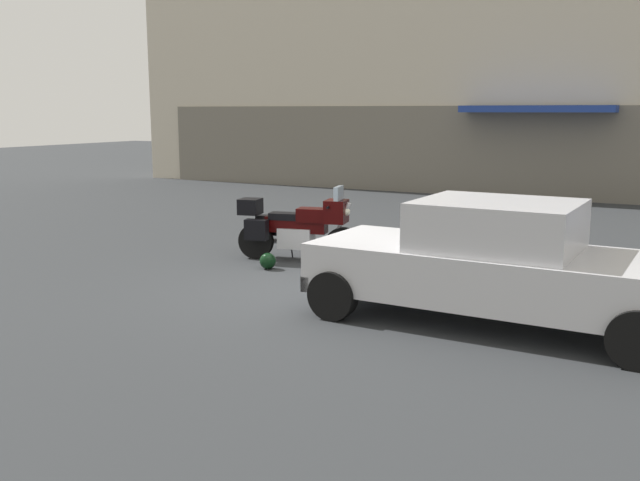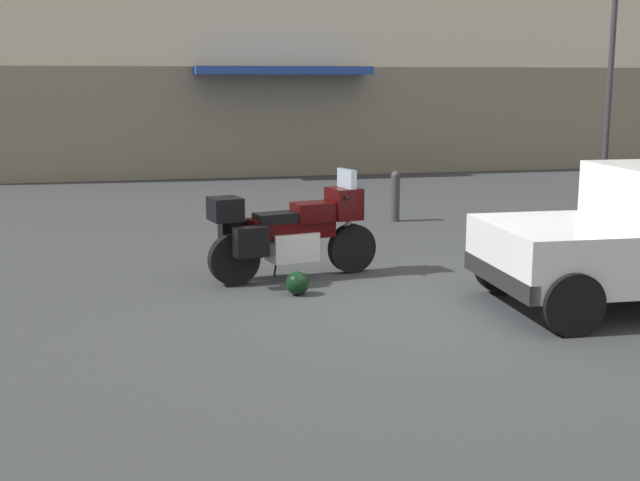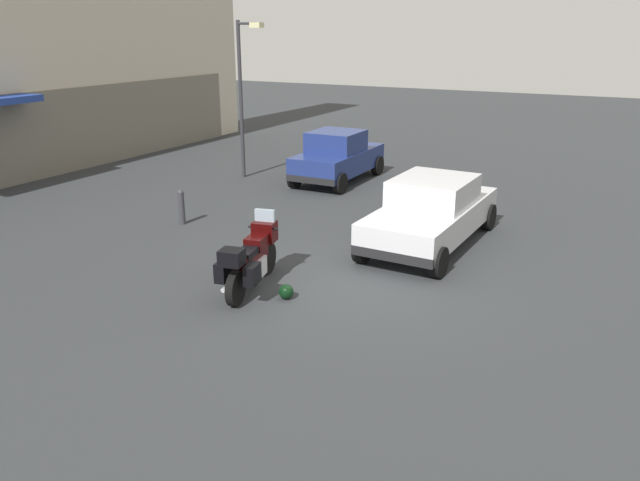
{
  "view_description": "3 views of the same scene",
  "coord_description": "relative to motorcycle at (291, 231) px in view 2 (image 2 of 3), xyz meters",
  "views": [
    {
      "loc": [
        4.95,
        -9.22,
        2.64
      ],
      "look_at": [
        -0.06,
        0.26,
        0.69
      ],
      "focal_mm": 40.02,
      "sensor_mm": 36.0,
      "label": 1
    },
    {
      "loc": [
        -3.23,
        -8.54,
        2.49
      ],
      "look_at": [
        -1.16,
        0.46,
        0.71
      ],
      "focal_mm": 47.05,
      "sensor_mm": 36.0,
      "label": 2
    },
    {
      "loc": [
        -10.3,
        -4.66,
        4.71
      ],
      "look_at": [
        -0.39,
        0.61,
        0.87
      ],
      "focal_mm": 34.89,
      "sensor_mm": 36.0,
      "label": 3
    }
  ],
  "objects": [
    {
      "name": "ground_plane",
      "position": [
        1.26,
        -1.61,
        -0.62
      ],
      "size": [
        80.0,
        80.0,
        0.0
      ],
      "primitive_type": "plane",
      "color": "#2D3033"
    },
    {
      "name": "helmet",
      "position": [
        -0.09,
        -0.81,
        -0.48
      ],
      "size": [
        0.28,
        0.28,
        0.28
      ],
      "primitive_type": "sphere",
      "color": "black",
      "rests_on": "ground"
    },
    {
      "name": "bollard_curbside",
      "position": [
        2.64,
        3.89,
        -0.15
      ],
      "size": [
        0.16,
        0.16,
        0.9
      ],
      "color": "#333338",
      "rests_on": "ground"
    },
    {
      "name": "streetlamp_curbside",
      "position": [
        7.76,
        5.4,
        2.38
      ],
      "size": [
        0.28,
        0.94,
        4.96
      ],
      "color": "#2D2D33",
      "rests_on": "ground"
    },
    {
      "name": "motorcycle",
      "position": [
        0.0,
        0.0,
        0.0
      ],
      "size": [
        2.24,
        0.99,
        1.36
      ],
      "rotation": [
        0.0,
        0.0,
        0.21
      ],
      "color": "black",
      "rests_on": "ground"
    }
  ]
}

